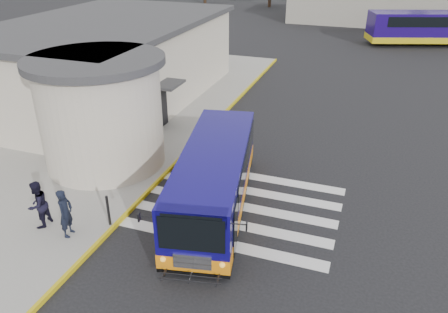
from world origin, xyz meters
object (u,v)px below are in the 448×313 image
(pedestrian_b, at_px, (38,205))
(bollard, at_px, (108,211))
(pedestrian_a, at_px, (66,213))
(far_bus_a, at_px, (424,27))
(transit_bus, at_px, (214,182))

(pedestrian_b, bearing_deg, bollard, 109.67)
(pedestrian_a, xyz_separation_m, pedestrian_b, (-1.25, 0.11, -0.00))
(bollard, height_order, far_bus_a, far_bus_a)
(pedestrian_b, relative_size, bollard, 1.49)
(pedestrian_a, distance_m, bollard, 1.42)
(pedestrian_a, distance_m, pedestrian_b, 1.25)
(pedestrian_a, height_order, pedestrian_b, pedestrian_a)
(pedestrian_b, distance_m, bollard, 2.42)
(transit_bus, distance_m, pedestrian_a, 5.30)
(far_bus_a, bearing_deg, pedestrian_b, 140.19)
(pedestrian_b, relative_size, far_bus_a, 0.17)
(transit_bus, relative_size, far_bus_a, 0.85)
(pedestrian_a, bearing_deg, transit_bus, -59.02)
(transit_bus, xyz_separation_m, pedestrian_b, (-5.32, -3.29, -0.15))
(pedestrian_a, relative_size, pedestrian_b, 1.00)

